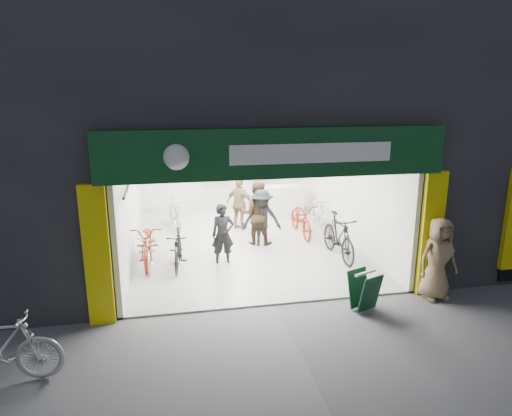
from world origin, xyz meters
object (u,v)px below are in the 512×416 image
object	(u,v)px
pedestrian_near	(438,259)
sandwich_board	(364,290)
bike_left_front	(148,249)
bike_right_front	(339,237)

from	to	relation	value
pedestrian_near	sandwich_board	distance (m)	1.72
bike_left_front	sandwich_board	size ratio (longest dim) A/B	2.22
bike_right_front	pedestrian_near	distance (m)	2.76
bike_left_front	pedestrian_near	size ratio (longest dim) A/B	0.98
pedestrian_near	sandwich_board	xyz separation A→B (m)	(-1.65, -0.20, -0.44)
bike_left_front	bike_right_front	xyz separation A→B (m)	(4.67, -0.39, 0.14)
pedestrian_near	bike_left_front	bearing A→B (deg)	149.34
sandwich_board	bike_right_front	bearing A→B (deg)	57.83
bike_right_front	sandwich_board	world-z (taller)	bike_right_front
bike_right_front	sandwich_board	bearing A→B (deg)	-102.30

